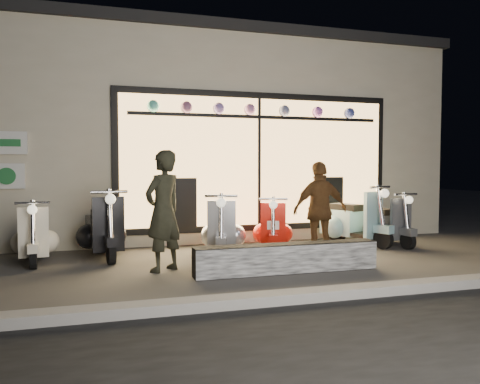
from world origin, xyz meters
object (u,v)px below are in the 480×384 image
object	(u,v)px
scooter_silver	(223,230)
scooter_red	(273,229)
graffiti_barrier	(287,258)
man	(163,211)
woman	(320,210)

from	to	relation	value
scooter_silver	scooter_red	xyz separation A→B (m)	(0.94, 0.13, -0.03)
graffiti_barrier	man	bearing A→B (deg)	160.29
scooter_red	woman	world-z (taller)	woman
scooter_silver	scooter_red	size ratio (longest dim) A/B	1.09
scooter_silver	scooter_red	distance (m)	0.95
man	woman	xyz separation A→B (m)	(2.49, 0.21, -0.07)
graffiti_barrier	scooter_silver	world-z (taller)	scooter_silver
graffiti_barrier	scooter_red	world-z (taller)	scooter_red
scooter_silver	man	world-z (taller)	man
graffiti_barrier	scooter_red	size ratio (longest dim) A/B	2.05
scooter_red	woman	size ratio (longest dim) A/B	0.83
graffiti_barrier	scooter_red	xyz separation A→B (m)	(0.43, 1.72, 0.17)
man	woman	bearing A→B (deg)	147.76
graffiti_barrier	scooter_silver	xyz separation A→B (m)	(-0.50, 1.59, 0.20)
graffiti_barrier	woman	world-z (taller)	woman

